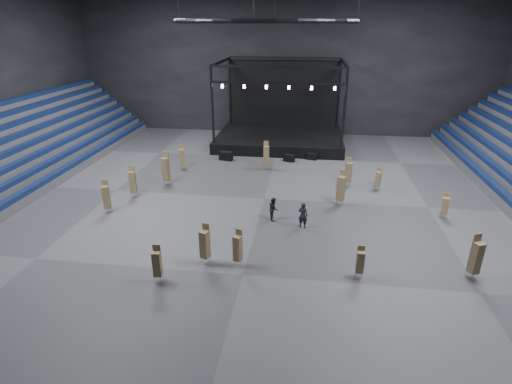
# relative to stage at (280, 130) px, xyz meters

# --- Properties ---
(floor) EXTENTS (50.00, 50.00, 0.00)m
(floor) POSITION_rel_stage_xyz_m (-0.00, -16.24, -1.45)
(floor) COLOR #474749
(floor) RESTS_ON ground
(wall_back) EXTENTS (50.00, 0.20, 18.00)m
(wall_back) POSITION_rel_stage_xyz_m (-0.00, 4.76, 7.55)
(wall_back) COLOR black
(wall_back) RESTS_ON ground
(wall_front) EXTENTS (50.00, 0.20, 18.00)m
(wall_front) POSITION_rel_stage_xyz_m (-0.00, -37.24, 7.55)
(wall_front) COLOR black
(wall_front) RESTS_ON ground
(stage) EXTENTS (14.00, 10.00, 9.20)m
(stage) POSITION_rel_stage_xyz_m (0.00, 0.00, 0.00)
(stage) COLOR black
(stage) RESTS_ON floor
(truss_ring) EXTENTS (12.30, 12.30, 5.15)m
(truss_ring) POSITION_rel_stage_xyz_m (-0.00, -16.24, 11.55)
(truss_ring) COLOR black
(truss_ring) RESTS_ON ceiling
(flight_case_left) EXTENTS (1.44, 0.93, 0.88)m
(flight_case_left) POSITION_rel_stage_xyz_m (-4.97, -7.12, -1.01)
(flight_case_left) COLOR black
(flight_case_left) RESTS_ON floor
(flight_case_mid) EXTENTS (1.19, 0.89, 0.72)m
(flight_case_mid) POSITION_rel_stage_xyz_m (1.42, -6.70, -1.09)
(flight_case_mid) COLOR black
(flight_case_mid) RESTS_ON floor
(flight_case_right) EXTENTS (1.11, 0.68, 0.69)m
(flight_case_right) POSITION_rel_stage_xyz_m (3.70, -5.81, -1.10)
(flight_case_right) COLOR black
(flight_case_right) RESTS_ON floor
(chair_stack_0) EXTENTS (0.58, 0.58, 2.57)m
(chair_stack_0) POSITION_rel_stage_xyz_m (6.73, -12.77, -0.13)
(chair_stack_0) COLOR silver
(chair_stack_0) RESTS_ON floor
(chair_stack_1) EXTENTS (0.60, 0.60, 2.50)m
(chair_stack_1) POSITION_rel_stage_xyz_m (-2.35, -25.81, -0.17)
(chair_stack_1) COLOR silver
(chair_stack_1) RESTS_ON floor
(chair_stack_2) EXTENTS (0.58, 0.58, 2.76)m
(chair_stack_2) POSITION_rel_stage_xyz_m (-0.61, -9.38, -0.05)
(chair_stack_2) COLOR silver
(chair_stack_2) RESTS_ON floor
(chair_stack_3) EXTENTS (0.42, 0.42, 1.90)m
(chair_stack_3) POSITION_rel_stage_xyz_m (6.34, -26.10, -0.44)
(chair_stack_3) COLOR silver
(chair_stack_3) RESTS_ON floor
(chair_stack_4) EXTENTS (0.72, 0.72, 2.83)m
(chair_stack_4) POSITION_rel_stage_xyz_m (5.87, -16.69, 0.00)
(chair_stack_4) COLOR silver
(chair_stack_4) RESTS_ON floor
(chair_stack_5) EXTENTS (0.48, 0.48, 2.16)m
(chair_stack_5) POSITION_rel_stage_xyz_m (-4.44, -27.87, -0.33)
(chair_stack_5) COLOR silver
(chair_stack_5) RESTS_ON floor
(chair_stack_6) EXTENTS (0.54, 0.54, 2.51)m
(chair_stack_6) POSITION_rel_stage_xyz_m (-11.12, -20.24, -0.17)
(chair_stack_6) COLOR silver
(chair_stack_6) RESTS_ON floor
(chair_stack_7) EXTENTS (0.55, 0.55, 2.60)m
(chair_stack_7) POSITION_rel_stage_xyz_m (-10.37, -17.30, -0.12)
(chair_stack_7) COLOR silver
(chair_stack_7) RESTS_ON floor
(chair_stack_8) EXTENTS (0.61, 0.61, 2.94)m
(chair_stack_8) POSITION_rel_stage_xyz_m (-8.65, -14.40, 0.04)
(chair_stack_8) COLOR silver
(chair_stack_8) RESTS_ON floor
(chair_stack_9) EXTENTS (0.54, 0.54, 1.92)m
(chair_stack_9) POSITION_rel_stage_xyz_m (9.13, -13.19, -0.43)
(chair_stack_9) COLOR silver
(chair_stack_9) RESTS_ON floor
(chair_stack_10) EXTENTS (0.56, 0.56, 2.42)m
(chair_stack_10) POSITION_rel_stage_xyz_m (-8.48, -10.45, -0.22)
(chair_stack_10) COLOR silver
(chair_stack_10) RESTS_ON floor
(chair_stack_11) EXTENTS (0.56, 0.56, 1.90)m
(chair_stack_11) POSITION_rel_stage_xyz_m (13.07, -17.97, -0.43)
(chair_stack_11) COLOR silver
(chair_stack_11) RESTS_ON floor
(chair_stack_12) EXTENTS (0.55, 0.55, 2.29)m
(chair_stack_12) POSITION_rel_stage_xyz_m (-0.44, -25.82, -0.28)
(chair_stack_12) COLOR silver
(chair_stack_12) RESTS_ON floor
(chair_stack_13) EXTENTS (0.63, 0.63, 2.69)m
(chair_stack_13) POSITION_rel_stage_xyz_m (12.45, -25.40, -0.08)
(chair_stack_13) COLOR silver
(chair_stack_13) RESTS_ON floor
(man_center) EXTENTS (0.77, 0.62, 1.84)m
(man_center) POSITION_rel_stage_xyz_m (3.13, -20.66, -0.53)
(man_center) COLOR black
(man_center) RESTS_ON floor
(crew_member) EXTENTS (0.78, 0.92, 1.68)m
(crew_member) POSITION_rel_stage_xyz_m (1.05, -19.75, -0.61)
(crew_member) COLOR black
(crew_member) RESTS_ON floor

